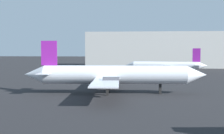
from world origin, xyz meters
TOP-DOWN VIEW (x-y plane):
  - airplane_distant at (-7.11, 42.22)m, footprint 33.52×28.89m
  - airplane_far_right at (6.65, 89.54)m, footprint 27.29×19.18m
  - terminal_building at (11.73, 125.92)m, footprint 75.18×22.58m

SIDE VIEW (x-z plane):
  - airplane_far_right at x=6.65m, z-range -1.56..6.85m
  - airplane_distant at x=-7.11m, z-range -1.36..8.38m
  - terminal_building at x=11.73m, z-range 0.00..15.54m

